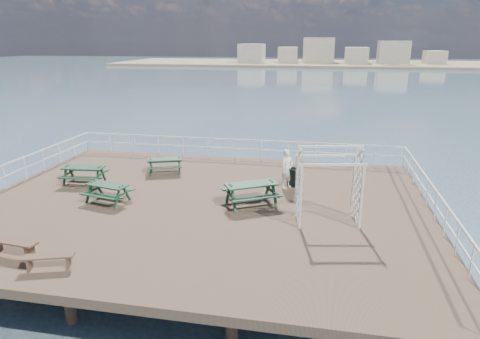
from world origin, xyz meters
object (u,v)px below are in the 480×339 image
object	(u,v)px
picnic_table_d	(107,189)
flat_bench_far	(48,259)
trellis_arbor	(328,189)
picnic_table_a	(84,171)
picnic_table_b	(165,163)
picnic_table_c	(251,189)
person	(287,169)
flat_bench_near	(12,244)

from	to	relation	value
picnic_table_d	flat_bench_far	bearing A→B (deg)	-67.23
trellis_arbor	picnic_table_a	bearing A→B (deg)	157.51
picnic_table_b	picnic_table_c	distance (m)	5.90
flat_bench_far	person	xyz separation A→B (m)	(6.04, 8.30, 0.56)
picnic_table_a	picnic_table_d	distance (m)	2.86
trellis_arbor	flat_bench_near	bearing A→B (deg)	-165.74
picnic_table_d	flat_bench_near	world-z (taller)	picnic_table_d
picnic_table_a	person	xyz separation A→B (m)	(9.09, 1.19, 0.30)
flat_bench_near	picnic_table_d	bearing A→B (deg)	88.20
flat_bench_far	picnic_table_d	bearing A→B (deg)	80.95
picnic_table_b	person	size ratio (longest dim) A/B	1.15
picnic_table_b	flat_bench_far	distance (m)	9.37
picnic_table_c	picnic_table_d	distance (m)	5.79
picnic_table_d	flat_bench_far	size ratio (longest dim) A/B	1.34
picnic_table_a	flat_bench_far	world-z (taller)	picnic_table_a
flat_bench_far	flat_bench_near	bearing A→B (deg)	143.14
picnic_table_a	flat_bench_far	bearing A→B (deg)	-72.03
picnic_table_a	picnic_table_c	distance (m)	7.96
trellis_arbor	person	world-z (taller)	trellis_arbor
picnic_table_d	picnic_table_a	bearing A→B (deg)	151.80
picnic_table_b	flat_bench_near	xyz separation A→B (m)	(-1.53, -8.86, -0.16)
picnic_table_b	trellis_arbor	bearing A→B (deg)	-50.23
picnic_table_c	picnic_table_d	world-z (taller)	picnic_table_c
person	trellis_arbor	bearing A→B (deg)	-106.78
picnic_table_d	trellis_arbor	world-z (taller)	trellis_arbor
picnic_table_a	flat_bench_near	size ratio (longest dim) A/B	1.15
picnic_table_a	flat_bench_near	xyz separation A→B (m)	(1.49, -6.60, -0.21)
trellis_arbor	person	bearing A→B (deg)	106.07
picnic_table_b	picnic_table_d	xyz separation A→B (m)	(-0.88, -4.14, 0.02)
picnic_table_d	picnic_table_c	bearing A→B (deg)	20.94
picnic_table_a	trellis_arbor	world-z (taller)	trellis_arbor
picnic_table_c	person	bearing A→B (deg)	32.41
flat_bench_near	flat_bench_far	size ratio (longest dim) A/B	1.15
picnic_table_a	picnic_table_c	bearing A→B (deg)	-13.05
picnic_table_c	flat_bench_far	world-z (taller)	picnic_table_c
picnic_table_d	person	bearing A→B (deg)	36.87
picnic_table_a	picnic_table_b	xyz separation A→B (m)	(3.03, 2.26, -0.05)
picnic_table_c	flat_bench_near	xyz separation A→B (m)	(-6.40, -5.52, -0.28)
picnic_table_c	person	distance (m)	2.58
flat_bench_far	person	size ratio (longest dim) A/B	0.84
picnic_table_c	person	size ratio (longest dim) A/B	1.49
trellis_arbor	picnic_table_b	bearing A→B (deg)	139.24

